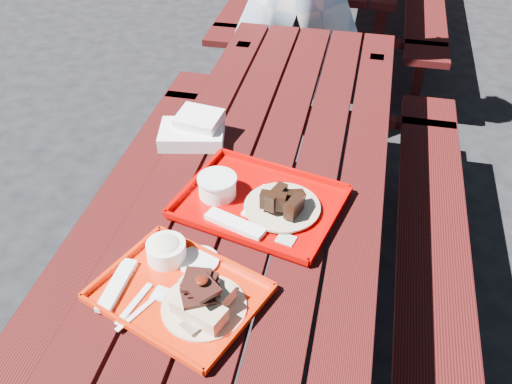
{
  "coord_description": "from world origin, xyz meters",
  "views": [
    {
      "loc": [
        0.27,
        -1.4,
        1.86
      ],
      "look_at": [
        0.0,
        -0.15,
        0.82
      ],
      "focal_mm": 40.0,
      "sensor_mm": 36.0,
      "label": 1
    }
  ],
  "objects": [
    {
      "name": "ground",
      "position": [
        0.0,
        0.0,
        0.0
      ],
      "size": [
        60.0,
        60.0,
        0.0
      ],
      "primitive_type": "plane",
      "color": "black",
      "rests_on": "ground"
    },
    {
      "name": "near_tray",
      "position": [
        -0.11,
        -0.5,
        0.78
      ],
      "size": [
        0.48,
        0.43,
        0.13
      ],
      "color": "red",
      "rests_on": "picnic_table_near"
    },
    {
      "name": "picnic_table_near",
      "position": [
        -0.0,
        0.0,
        0.56
      ],
      "size": [
        1.41,
        2.4,
        0.75
      ],
      "color": "#3D0C0B",
      "rests_on": "ground"
    },
    {
      "name": "white_cloth",
      "position": [
        -0.29,
        0.17,
        0.79
      ],
      "size": [
        0.25,
        0.2,
        0.09
      ],
      "color": "white",
      "rests_on": "picnic_table_near"
    },
    {
      "name": "far_tray",
      "position": [
        -0.0,
        -0.13,
        0.77
      ],
      "size": [
        0.53,
        0.46,
        0.08
      ],
      "color": "#B30100",
      "rests_on": "picnic_table_near"
    }
  ]
}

